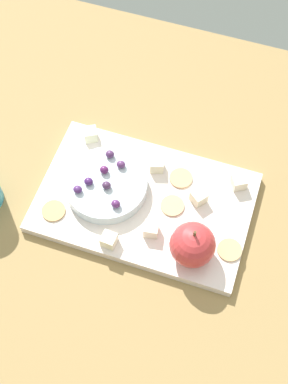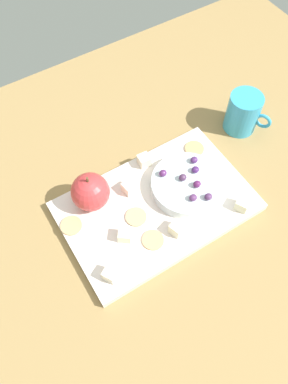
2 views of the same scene
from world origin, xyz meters
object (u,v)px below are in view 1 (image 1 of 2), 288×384
Objects in this scene: platter at (145,202)px; cheese_cube_1 at (199,197)px; cracker_1 at (172,206)px; grape_2 at (116,204)px; cracker_0 at (54,211)px; cheese_cube_3 at (239,182)px; cheese_cube_2 at (109,240)px; grape_4 at (78,189)px; cheese_cube_0 at (153,230)px; grape_3 at (89,181)px; cheese_cube_5 at (157,165)px; grape_1 at (104,170)px; cheese_cube_4 at (90,134)px; cracker_2 at (181,178)px; grape_5 at (106,185)px; grape_0 at (121,164)px; apple_whole at (193,245)px; serving_dish at (106,185)px; cracker_3 at (230,250)px; grape_6 at (110,154)px.

platter is 10.27cm from cheese_cube_1.
cheese_cube_1 is 0.57× the size of cracker_1.
cracker_1 is 2.65× the size of grape_2.
cheese_cube_3 is at bearing -152.51° from cracker_0.
cheese_cube_2 is 11.05cm from grape_4.
grape_3 is (13.93, -4.69, 1.99)cm from cheese_cube_0.
grape_1 is (8.55, 5.42, 2.08)cm from cheese_cube_5.
grape_3 reaches higher than cheese_cube_4.
cracker_2 is (-20.33, -14.15, 0.00)cm from cracker_0.
cheese_cube_2 is at bearing 112.21° from grape_5.
grape_0 is at bearing 11.51° from cheese_cube_3.
cheese_cube_1 is at bearing 176.31° from grape_0.
apple_whole is 15.93cm from cracker_2.
platter is 7.94cm from serving_dish.
grape_1 reaches higher than cracker_3.
grape_5 reaches higher than cheese_cube_4.
cheese_cube_3 is 1.52× the size of grape_5.
cheese_cube_5 is at bearing 169.84° from cheese_cube_4.
cheese_cube_2 is 1.00× the size of cheese_cube_3.
cracker_0 is at bearing 63.97° from grape_6.
grape_0 is at bearing -128.11° from cracker_0.
grape_3 is 3.44cm from grape_5.
cracker_0 is at bearing 23.38° from cheese_cube_1.
grape_1 is (2.54, 2.16, 0.09)cm from grape_0.
cracker_3 is at bearing -175.82° from cheese_cube_0.
grape_1 is at bearing -53.47° from grape_2.
cracker_0 is (15.20, 7.60, 1.16)cm from platter.
apple_whole is 15.71cm from grape_2.
cheese_cube_4 is 10.26cm from grape_1.
cracker_1 is 2.65× the size of grape_4.
grape_1 reaches higher than grape_3.
cracker_0 is 2.65× the size of grape_2.
cracker_2 is (-12.74, -6.47, -1.09)cm from serving_dish.
grape_4 and grape_5 have the same top height.
grape_3 reaches higher than cracker_2.
cheese_cube_5 is at bearing -140.53° from grape_3.
serving_dish is 9.30× the size of grape_4.
cheese_cube_5 is (-14.59, 2.61, 0.00)cm from cheese_cube_4.
grape_1 is (13.88, -1.57, 3.15)cm from cracker_1.
serving_dish is 5.94cm from grape_6.
apple_whole is 31.37cm from cheese_cube_4.
cracker_3 is at bearing 165.32° from grape_1.
cheese_cube_3 is (-15.84, -8.55, 2.22)cm from platter.
cheese_cube_1 is at bearing 172.32° from grape_6.
cheese_cube_5 is 1.52× the size of grape_3.
grape_3 is (6.35, -2.85, -0.06)cm from grape_2.
grape_5 is at bearing -67.79° from cheese_cube_2.
grape_2 is at bearing 49.09° from cracker_2.
cheese_cube_2 is at bearing 44.60° from cheese_cube_3.
serving_dish is 2.93cm from grape_1.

